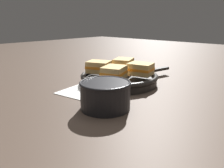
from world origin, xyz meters
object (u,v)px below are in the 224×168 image
(sandwich_near_right, at_px, (114,73))
(sandwich_far_left, at_px, (140,69))
(sandwich_near_left, at_px, (99,67))
(sandwich_far_right, at_px, (123,64))
(skillet, at_px, (120,78))
(spoon, at_px, (90,92))
(soup_bowl, at_px, (105,93))

(sandwich_near_right, distance_m, sandwich_far_left, 0.12)
(sandwich_near_left, xyz_separation_m, sandwich_far_left, (0.15, 0.08, 0.00))
(sandwich_near_right, distance_m, sandwich_far_right, 0.17)
(skillet, height_order, sandwich_near_left, sandwich_near_left)
(spoon, relative_size, sandwich_far_right, 1.21)
(soup_bowl, height_order, skillet, soup_bowl)
(spoon, bearing_deg, sandwich_far_left, 110.95)
(soup_bowl, relative_size, sandwich_near_left, 1.30)
(skillet, height_order, sandwich_far_right, sandwich_far_right)
(sandwich_near_right, xyz_separation_m, sandwich_far_left, (0.03, 0.11, 0.00))
(sandwich_near_right, height_order, sandwich_far_left, same)
(spoon, xyz_separation_m, sandwich_near_right, (0.03, 0.09, 0.06))
(skillet, bearing_deg, soup_bowl, -58.47)
(sandwich_near_left, bearing_deg, spoon, -55.54)
(skillet, bearing_deg, spoon, -85.64)
(skillet, distance_m, sandwich_far_right, 0.09)
(spoon, relative_size, sandwich_near_right, 1.23)
(skillet, relative_size, sandwich_far_left, 4.12)
(spoon, xyz_separation_m, sandwich_near_left, (-0.09, 0.13, 0.06))
(sandwich_far_left, height_order, sandwich_far_right, same)
(sandwich_far_left, bearing_deg, soup_bowl, -76.33)
(soup_bowl, height_order, spoon, soup_bowl)
(spoon, bearing_deg, soup_bowl, 13.70)
(sandwich_near_left, bearing_deg, sandwich_far_right, 73.02)
(sandwich_near_left, bearing_deg, sandwich_far_left, 28.02)
(sandwich_far_left, bearing_deg, sandwich_far_right, 163.02)
(soup_bowl, bearing_deg, skillet, 121.53)
(soup_bowl, height_order, sandwich_far_left, sandwich_far_left)
(skillet, height_order, sandwich_near_right, sandwich_near_right)
(skillet, distance_m, sandwich_far_left, 0.09)
(spoon, height_order, skillet, skillet)
(spoon, height_order, sandwich_near_left, sandwich_near_left)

